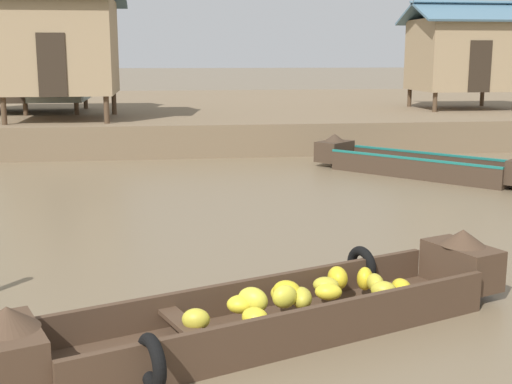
# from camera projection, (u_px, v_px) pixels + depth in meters

# --- Properties ---
(ground_plane) EXTENTS (300.00, 300.00, 0.00)m
(ground_plane) POSITION_uv_depth(u_px,v_px,m) (153.00, 210.00, 13.14)
(ground_plane) COLOR #726047
(riverbank_strip) EXTENTS (160.00, 20.00, 0.96)m
(riverbank_strip) POSITION_uv_depth(u_px,v_px,m) (158.00, 114.00, 29.12)
(riverbank_strip) COLOR #756047
(riverbank_strip) RESTS_ON ground
(banana_boat) EXTENTS (5.85, 3.05, 0.82)m
(banana_boat) POSITION_uv_depth(u_px,v_px,m) (279.00, 310.00, 7.24)
(banana_boat) COLOR #473323
(banana_boat) RESTS_ON ground
(fishing_skiff_distant) EXTENTS (4.64, 4.98, 0.86)m
(fishing_skiff_distant) POSITION_uv_depth(u_px,v_px,m) (421.00, 165.00, 16.79)
(fishing_skiff_distant) COLOR #3D2D21
(fishing_skiff_distant) RESTS_ON ground
(stilt_house_mid_left) EXTENTS (5.14, 3.69, 4.18)m
(stilt_house_mid_left) POSITION_uv_depth(u_px,v_px,m) (19.00, 55.00, 23.60)
(stilt_house_mid_left) COLOR #4C3826
(stilt_house_mid_left) RESTS_ON riverbank_strip
(stilt_house_mid_right) EXTENTS (4.01, 4.04, 4.38)m
(stilt_house_mid_right) POSITION_uv_depth(u_px,v_px,m) (60.00, 44.00, 20.91)
(stilt_house_mid_right) COLOR #4C3826
(stilt_house_mid_right) RESTS_ON riverbank_strip
(stilt_house_right) EXTENTS (4.10, 3.45, 3.93)m
(stilt_house_right) POSITION_uv_depth(u_px,v_px,m) (463.00, 53.00, 25.17)
(stilt_house_right) COLOR #4C3826
(stilt_house_right) RESTS_ON riverbank_strip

